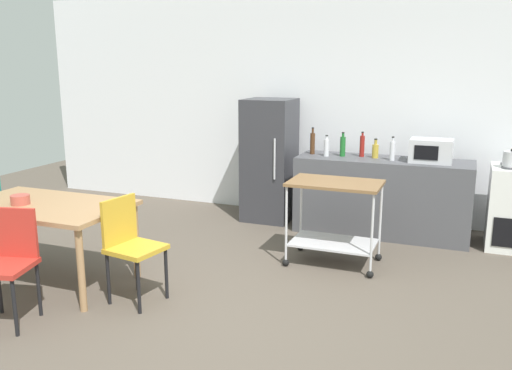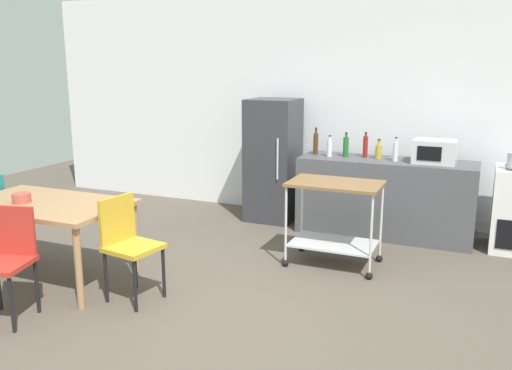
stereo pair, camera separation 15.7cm
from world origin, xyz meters
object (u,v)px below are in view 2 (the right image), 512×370
Objects in this scene: dining_table at (46,210)px; kitchen_cart at (335,209)px; bottle_wine at (316,143)px; bottle_soda at (365,146)px; bottle_sparkling_water at (396,151)px; microwave at (435,151)px; bottle_soy_sauce at (346,146)px; refrigerator at (273,160)px; chair_red at (6,256)px; chair_mustard at (128,241)px; bottle_vinegar at (329,148)px; fruit_bowl at (21,198)px; bottle_hot_sauce at (379,151)px.

kitchen_cart is (2.34, 1.42, -0.10)m from dining_table.
bottle_soda is (0.60, 0.03, -0.01)m from bottle_wine.
bottle_soda is at bearing 161.17° from bottle_sparkling_water.
bottle_sparkling_water is at bearing 70.85° from kitchen_cart.
bottle_soy_sauce is at bearing 178.74° from microwave.
bottle_soy_sauce is (0.96, -0.09, 0.25)m from refrigerator.
bottle_soy_sauce is 1.01m from microwave.
chair_red reaches higher than kitchen_cart.
refrigerator reaches higher than chair_mustard.
fruit_bowl is at bearing -128.93° from bottle_vinegar.
kitchen_cart is at bearing -90.94° from bottle_soda.
bottle_wine reaches higher than chair_red.
bottle_hot_sauce is (0.18, 1.21, 0.42)m from kitchen_cart.
chair_mustard is 3.52× the size of bottle_vinegar.
bottle_vinegar reaches higher than kitchen_cart.
bottle_sparkling_water is at bearing -18.83° from bottle_soda.
refrigerator reaches higher than bottle_vinegar.
bottle_sparkling_water reaches higher than microwave.
bottle_sparkling_water is (0.77, -0.00, 0.01)m from bottle_vinegar.
bottle_vinegar reaches higher than bottle_hot_sauce.
chair_mustard is 2.03m from kitchen_cart.
dining_table is 0.24m from fruit_bowl.
refrigerator is 5.39× the size of bottle_soy_sauce.
bottle_vinegar is 0.42m from bottle_soda.
chair_mustard is at bearing -117.53° from bottle_soda.
chair_red is 1.93× the size of microwave.
microwave reaches higher than bottle_vinegar.
chair_red is 2.73× the size of bottle_wine.
bottle_vinegar is at bearing -158.84° from bottle_soy_sauce.
bottle_hot_sauce is at bearing 9.10° from bottle_vinegar.
kitchen_cart is (1.16, -1.28, -0.20)m from refrigerator.
chair_red is at bearing -68.96° from dining_table.
bottle_wine is at bearing 178.10° from microwave.
chair_red is 4.41m from microwave.
microwave is at bearing -1.26° from bottle_soy_sauce.
bottle_wine is 1.19× the size of bottle_sparkling_water.
bottle_vinegar is at bearing -11.34° from refrigerator.
kitchen_cart reaches higher than fruit_bowl.
chair_mustard is 5.36× the size of fruit_bowl.
dining_table is 4.09m from microwave.
bottle_soy_sauce is at bearing 99.49° from kitchen_cart.
bottle_sparkling_water reaches higher than chair_red.
bottle_soy_sauce reaches higher than chair_red.
refrigerator reaches higher than fruit_bowl.
microwave is (1.96, -0.11, 0.25)m from refrigerator.
bottle_soy_sauce is 0.97× the size of bottle_soda.
fruit_bowl is at bearing -148.85° from kitchen_cart.
refrigerator reaches higher than bottle_wine.
microwave reaches higher than dining_table.
microwave is at bearing -1.90° from bottle_wine.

